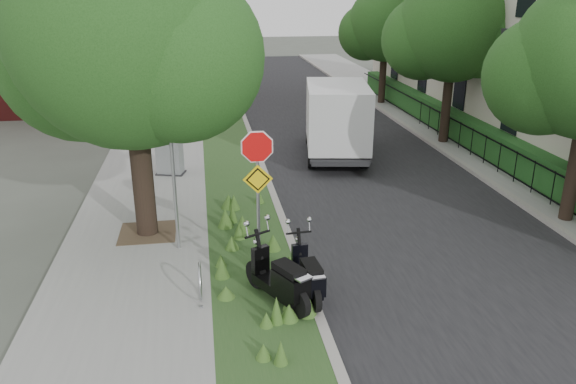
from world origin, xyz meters
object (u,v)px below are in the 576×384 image
(scooter_far, at_px, (309,280))
(utility_cabinet, at_px, (170,157))
(scooter_near, at_px, (283,285))
(box_truck, at_px, (336,116))
(sign_assembly, at_px, (258,172))

(scooter_far, relative_size, utility_cabinet, 1.51)
(scooter_near, relative_size, utility_cabinet, 1.51)
(box_truck, bearing_deg, scooter_far, -106.31)
(sign_assembly, bearing_deg, box_truck, 66.05)
(utility_cabinet, bearing_deg, scooter_near, -74.00)
(sign_assembly, distance_m, scooter_far, 2.51)
(sign_assembly, relative_size, scooter_far, 1.78)
(sign_assembly, xyz_separation_m, scooter_far, (0.82, -1.55, -1.79))
(scooter_far, bearing_deg, box_truck, 73.69)
(sign_assembly, xyz_separation_m, box_truck, (3.73, 8.40, -0.81))
(scooter_near, bearing_deg, scooter_far, 16.96)
(box_truck, height_order, utility_cabinet, box_truck)
(scooter_far, distance_m, box_truck, 10.41)
(scooter_near, bearing_deg, box_truck, 71.18)
(sign_assembly, height_order, utility_cabinet, sign_assembly)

